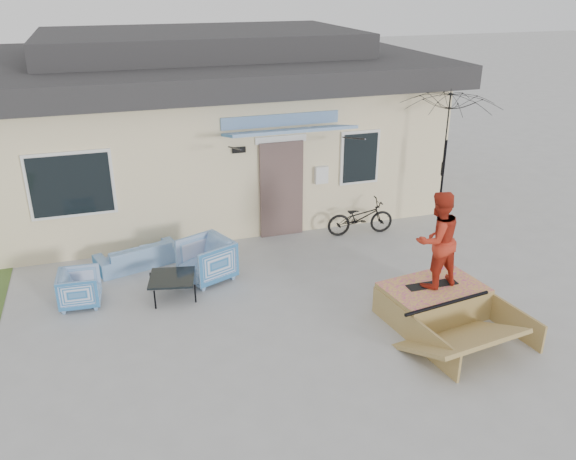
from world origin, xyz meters
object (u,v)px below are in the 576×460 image
object	(u,v)px
coffee_table	(173,286)
loveseat	(137,251)
skate_ramp	(433,301)
skater	(437,238)
armchair_right	(206,258)
patio_umbrella	(445,156)
skateboard	(432,284)
armchair_left	(80,287)
bicycle	(360,214)

from	to	relation	value
coffee_table	loveseat	bearing A→B (deg)	109.02
skate_ramp	skater	size ratio (longest dim) A/B	1.32
armchair_right	skater	distance (m)	4.22
coffee_table	armchair_right	bearing A→B (deg)	32.92
patio_umbrella	coffee_table	bearing A→B (deg)	-169.75
skate_ramp	skateboard	world-z (taller)	skateboard
loveseat	armchair_left	world-z (taller)	armchair_left
coffee_table	armchair_left	bearing A→B (deg)	172.83
patio_umbrella	skater	bearing A→B (deg)	-122.73
skater	skate_ramp	bearing A→B (deg)	88.79
skateboard	skater	size ratio (longest dim) A/B	0.54
bicycle	patio_umbrella	world-z (taller)	patio_umbrella
armchair_right	patio_umbrella	distance (m)	5.48
loveseat	armchair_right	size ratio (longest dim) A/B	1.83
armchair_left	armchair_right	distance (m)	2.27
armchair_right	skate_ramp	xyz separation A→B (m)	(3.36, -2.43, -0.17)
loveseat	skate_ramp	distance (m)	5.68
loveseat	coffee_table	size ratio (longest dim) A/B	2.07
bicycle	skateboard	xyz separation A→B (m)	(-0.25, -3.43, 0.09)
armchair_left	armchair_right	bearing A→B (deg)	-79.43
skate_ramp	skateboard	xyz separation A→B (m)	(-0.01, 0.05, 0.30)
armchair_left	skate_ramp	size ratio (longest dim) A/B	0.32
loveseat	bicycle	bearing A→B (deg)	165.24
skate_ramp	skater	world-z (taller)	skater
armchair_right	patio_umbrella	bearing A→B (deg)	74.28
loveseat	skater	world-z (taller)	skater
loveseat	skateboard	world-z (taller)	loveseat
loveseat	skate_ramp	xyz separation A→B (m)	(4.56, -3.39, -0.04)
armchair_left	skater	xyz separation A→B (m)	(5.61, -2.11, 1.06)
loveseat	skate_ramp	bearing A→B (deg)	127.46
coffee_table	skateboard	size ratio (longest dim) A/B	0.88
bicycle	skateboard	bearing A→B (deg)	-179.16
loveseat	patio_umbrella	distance (m)	6.64
armchair_right	coffee_table	distance (m)	0.87
loveseat	skateboard	distance (m)	5.65
bicycle	skateboard	world-z (taller)	bicycle
skateboard	loveseat	bearing A→B (deg)	144.28
bicycle	skateboard	distance (m)	3.44
armchair_right	skater	world-z (taller)	skater
loveseat	skater	distance (m)	5.75
armchair_left	patio_umbrella	distance (m)	7.72
skate_ramp	skateboard	size ratio (longest dim) A/B	2.46
loveseat	bicycle	distance (m)	4.80
bicycle	armchair_right	bearing A→B (deg)	111.36
patio_umbrella	bicycle	bearing A→B (deg)	165.50
loveseat	armchair_left	distance (m)	1.63
armchair_left	skater	world-z (taller)	skater
armchair_right	skateboard	distance (m)	4.11
armchair_left	skateboard	distance (m)	6.00
skate_ramp	skater	bearing A→B (deg)	90.00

